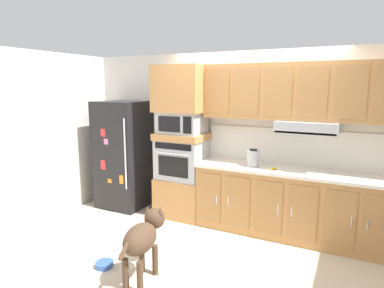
% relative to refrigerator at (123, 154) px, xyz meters
% --- Properties ---
extents(ground_plane, '(9.60, 9.60, 0.00)m').
position_rel_refrigerator_xyz_m(ground_plane, '(2.07, -0.68, -0.88)').
color(ground_plane, beige).
extents(back_kitchen_wall, '(6.20, 0.12, 2.50)m').
position_rel_refrigerator_xyz_m(back_kitchen_wall, '(2.07, 0.43, 0.37)').
color(back_kitchen_wall, silver).
rests_on(back_kitchen_wall, ground).
extents(side_panel_left, '(0.12, 7.10, 2.50)m').
position_rel_refrigerator_xyz_m(side_panel_left, '(-0.73, -0.68, 0.37)').
color(side_panel_left, silver).
rests_on(side_panel_left, ground).
extents(refrigerator, '(0.76, 0.73, 1.76)m').
position_rel_refrigerator_xyz_m(refrigerator, '(0.00, 0.00, 0.00)').
color(refrigerator, black).
rests_on(refrigerator, ground).
extents(oven_base_cabinet, '(0.74, 0.62, 0.60)m').
position_rel_refrigerator_xyz_m(oven_base_cabinet, '(1.08, 0.07, -0.58)').
color(oven_base_cabinet, '#B77F47').
rests_on(oven_base_cabinet, ground).
extents(built_in_oven, '(0.70, 0.62, 0.60)m').
position_rel_refrigerator_xyz_m(built_in_oven, '(1.08, 0.07, 0.02)').
color(built_in_oven, '#A8AAAF').
rests_on(built_in_oven, oven_base_cabinet).
extents(appliance_mid_shelf, '(0.74, 0.62, 0.10)m').
position_rel_refrigerator_xyz_m(appliance_mid_shelf, '(1.08, 0.07, 0.37)').
color(appliance_mid_shelf, '#B77F47').
rests_on(appliance_mid_shelf, built_in_oven).
extents(microwave, '(0.64, 0.54, 0.32)m').
position_rel_refrigerator_xyz_m(microwave, '(1.08, 0.07, 0.58)').
color(microwave, '#A8AAAF').
rests_on(microwave, appliance_mid_shelf).
extents(appliance_upper_cabinet, '(0.74, 0.62, 0.68)m').
position_rel_refrigerator_xyz_m(appliance_upper_cabinet, '(1.08, 0.07, 1.08)').
color(appliance_upper_cabinet, '#B77F47').
rests_on(appliance_upper_cabinet, microwave).
extents(lower_cabinet_run, '(2.93, 0.63, 0.88)m').
position_rel_refrigerator_xyz_m(lower_cabinet_run, '(2.92, 0.07, -0.44)').
color(lower_cabinet_run, '#B77F47').
rests_on(lower_cabinet_run, ground).
extents(countertop_slab, '(2.97, 0.64, 0.04)m').
position_rel_refrigerator_xyz_m(countertop_slab, '(2.92, 0.07, 0.02)').
color(countertop_slab, silver).
rests_on(countertop_slab, lower_cabinet_run).
extents(backsplash_panel, '(2.97, 0.02, 0.50)m').
position_rel_refrigerator_xyz_m(backsplash_panel, '(2.92, 0.36, 0.29)').
color(backsplash_panel, silver).
rests_on(backsplash_panel, countertop_slab).
extents(upper_cabinet_with_hood, '(2.93, 0.48, 0.88)m').
position_rel_refrigerator_xyz_m(upper_cabinet_with_hood, '(2.91, 0.19, 1.02)').
color(upper_cabinet_with_hood, '#B77F47').
rests_on(upper_cabinet_with_hood, backsplash_panel).
extents(screwdriver, '(0.16, 0.16, 0.03)m').
position_rel_refrigerator_xyz_m(screwdriver, '(2.51, -0.05, 0.05)').
color(screwdriver, yellow).
rests_on(screwdriver, countertop_slab).
extents(electric_kettle, '(0.17, 0.17, 0.24)m').
position_rel_refrigerator_xyz_m(electric_kettle, '(2.20, 0.02, 0.15)').
color(electric_kettle, '#A8AAAF').
rests_on(electric_kettle, countertop_slab).
extents(dog, '(0.36, 0.93, 0.69)m').
position_rel_refrigerator_xyz_m(dog, '(1.54, -1.64, -0.41)').
color(dog, '#473323').
rests_on(dog, ground).
extents(dog_food_bowl, '(0.20, 0.20, 0.06)m').
position_rel_refrigerator_xyz_m(dog_food_bowl, '(1.02, -1.67, -0.85)').
color(dog_food_bowl, '#3359A5').
rests_on(dog_food_bowl, ground).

